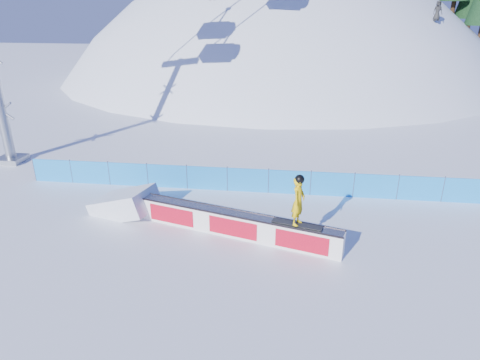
# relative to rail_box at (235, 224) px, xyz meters

# --- Properties ---
(ground) EXTENTS (160.00, 160.00, 0.00)m
(ground) POSITION_rel_rail_box_xyz_m (0.02, -0.22, -0.50)
(ground) COLOR white
(ground) RESTS_ON ground
(snow_hill) EXTENTS (64.00, 64.00, 64.00)m
(snow_hill) POSITION_rel_rail_box_xyz_m (0.02, 41.78, -18.50)
(snow_hill) COLOR white
(snow_hill) RESTS_ON ground
(safety_fence) EXTENTS (22.05, 0.05, 1.30)m
(safety_fence) POSITION_rel_rail_box_xyz_m (0.02, 4.28, 0.10)
(safety_fence) COLOR #1A8CE8
(safety_fence) RESTS_ON ground
(rail_box) EXTENTS (8.27, 2.83, 1.01)m
(rail_box) POSITION_rel_rail_box_xyz_m (0.00, 0.00, 0.00)
(rail_box) COLOR white
(rail_box) RESTS_ON ground
(snow_ramp) EXTENTS (3.17, 2.44, 1.75)m
(snow_ramp) POSITION_rel_rail_box_xyz_m (-5.07, 1.41, -0.50)
(snow_ramp) COLOR white
(snow_ramp) RESTS_ON ground
(snowboarder) EXTENTS (1.90, 0.83, 1.96)m
(snowboarder) POSITION_rel_rail_box_xyz_m (2.37, -0.66, 1.48)
(snowboarder) COLOR black
(snowboarder) RESTS_ON rail_box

